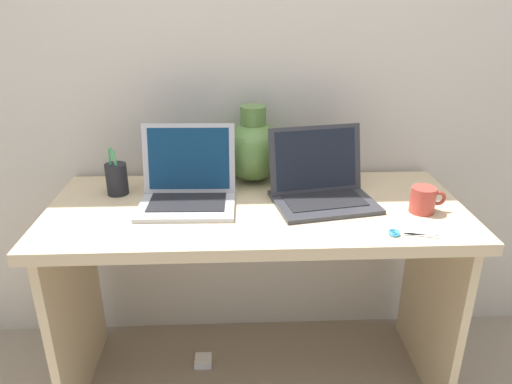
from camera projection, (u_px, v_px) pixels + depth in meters
ground_plane at (256, 374)px, 1.94m from camera, size 6.00×6.00×0.00m
back_wall at (252, 60)px, 1.80m from camera, size 4.40×0.04×2.40m
desk at (256, 248)px, 1.72m from camera, size 1.43×0.62×0.76m
laptop_left at (188, 183)px, 1.66m from camera, size 0.33×0.27×0.26m
laptop_right at (320, 182)px, 1.68m from camera, size 0.38×0.32×0.25m
green_vase at (253, 149)px, 1.83m from camera, size 0.23×0.23×0.29m
coffee_mug at (423, 200)px, 1.59m from camera, size 0.12×0.08×0.09m
pen_cup at (117, 179)px, 1.72m from camera, size 0.08×0.08×0.18m
scissors at (404, 234)px, 1.45m from camera, size 0.15×0.06×0.01m
power_brick at (203, 361)px, 1.99m from camera, size 0.07×0.07×0.03m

